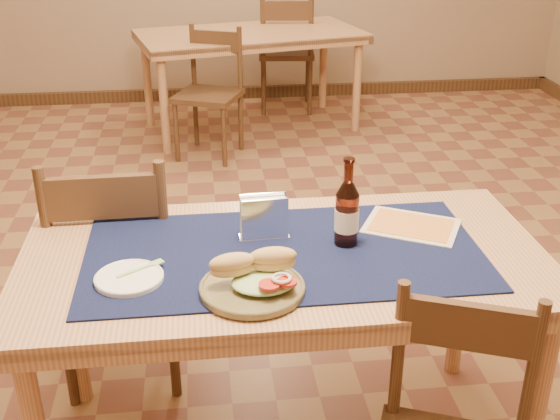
{
  "coord_description": "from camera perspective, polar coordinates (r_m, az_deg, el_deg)",
  "views": [
    {
      "loc": [
        -0.23,
        -2.65,
        1.78
      ],
      "look_at": [
        0.0,
        -0.7,
        0.85
      ],
      "focal_mm": 45.0,
      "sensor_mm": 36.0,
      "label": 1
    }
  ],
  "objects": [
    {
      "name": "placemat",
      "position": [
        2.13,
        0.32,
        -3.5
      ],
      "size": [
        1.2,
        0.6,
        0.01
      ],
      "primitive_type": "cube",
      "color": "#10173A",
      "rests_on": "main_table"
    },
    {
      "name": "side_plate",
      "position": [
        2.03,
        -12.17,
        -5.38
      ],
      "size": [
        0.19,
        0.19,
        0.02
      ],
      "color": "white",
      "rests_on": "placemat"
    },
    {
      "name": "fork",
      "position": [
        2.06,
        -10.99,
        -4.59
      ],
      "size": [
        0.13,
        0.1,
        0.0
      ],
      "color": "#94D072",
      "rests_on": "side_plate"
    },
    {
      "name": "napkin_holder",
      "position": [
        2.19,
        -1.31,
        -0.68
      ],
      "size": [
        0.16,
        0.06,
        0.14
      ],
      "color": "white",
      "rests_on": "placemat"
    },
    {
      "name": "beer_bottle",
      "position": [
        2.14,
        5.45,
        -0.24
      ],
      "size": [
        0.07,
        0.07,
        0.28
      ],
      "color": "#43170C",
      "rests_on": "placemat"
    },
    {
      "name": "main_table",
      "position": [
        2.17,
        0.31,
        -5.47
      ],
      "size": [
        1.6,
        0.8,
        0.75
      ],
      "color": "tan",
      "rests_on": "ground"
    },
    {
      "name": "chair_main_far",
      "position": [
        2.65,
        -13.15,
        -4.4
      ],
      "size": [
        0.45,
        0.45,
        0.96
      ],
      "color": "#4A2F1A",
      "rests_on": "ground"
    },
    {
      "name": "menu_card",
      "position": [
        2.32,
        10.63,
        -1.26
      ],
      "size": [
        0.36,
        0.33,
        0.01
      ],
      "color": "beige",
      "rests_on": "placemat"
    },
    {
      "name": "back_table",
      "position": [
        5.41,
        -2.43,
        13.42
      ],
      "size": [
        1.78,
        1.17,
        0.75
      ],
      "color": "tan",
      "rests_on": "ground"
    },
    {
      "name": "sandwich_plate",
      "position": [
        1.93,
        -2.05,
        -5.76
      ],
      "size": [
        0.29,
        0.29,
        0.11
      ],
      "color": "brown",
      "rests_on": "placemat"
    },
    {
      "name": "chair_back_near",
      "position": [
        4.93,
        -5.71,
        9.6
      ],
      "size": [
        0.53,
        0.53,
        0.88
      ],
      "color": "#4A2F1A",
      "rests_on": "ground"
    },
    {
      "name": "chair_back_far",
      "position": [
        5.91,
        0.53,
        12.82
      ],
      "size": [
        0.49,
        0.49,
        0.96
      ],
      "color": "#4A2F1A",
      "rests_on": "ground"
    },
    {
      "name": "baseboard",
      "position": [
        3.18,
        -1.51,
        -7.71
      ],
      "size": [
        6.0,
        7.0,
        0.1
      ],
      "color": "#4A2F1A",
      "rests_on": "ground"
    }
  ]
}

